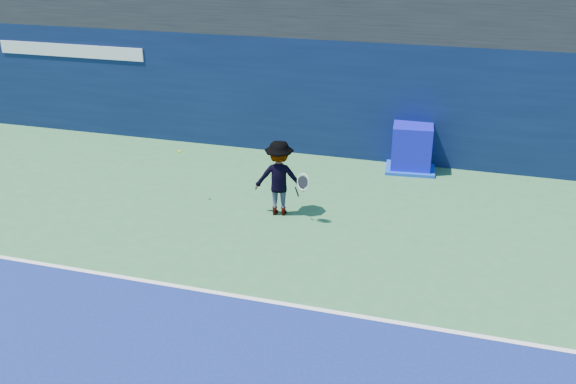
# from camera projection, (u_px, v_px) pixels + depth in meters

# --- Properties ---
(baseline) EXTENTS (24.00, 0.10, 0.01)m
(baseline) POSITION_uv_depth(u_px,v_px,m) (208.00, 291.00, 10.70)
(baseline) COLOR white
(baseline) RESTS_ON ground
(stadium_band) EXTENTS (36.00, 3.00, 1.20)m
(stadium_band) POSITION_uv_depth(u_px,v_px,m) (330.00, 7.00, 16.77)
(stadium_band) COLOR black
(stadium_band) RESTS_ON back_wall_assembly
(back_wall_assembly) EXTENTS (36.00, 1.03, 3.00)m
(back_wall_assembly) POSITION_uv_depth(u_px,v_px,m) (319.00, 94.00, 16.72)
(back_wall_assembly) COLOR #0A1637
(back_wall_assembly) RESTS_ON ground
(equipment_cart) EXTENTS (1.30, 1.30, 1.14)m
(equipment_cart) POSITION_uv_depth(u_px,v_px,m) (412.00, 149.00, 15.75)
(equipment_cart) COLOR #0E0DBD
(equipment_cart) RESTS_ON ground
(tennis_player) EXTENTS (1.30, 0.78, 1.60)m
(tennis_player) POSITION_uv_depth(u_px,v_px,m) (279.00, 178.00, 13.23)
(tennis_player) COLOR silver
(tennis_player) RESTS_ON ground
(tennis_ball) EXTENTS (0.07, 0.07, 0.07)m
(tennis_ball) POSITION_uv_depth(u_px,v_px,m) (180.00, 152.00, 13.67)
(tennis_ball) COLOR #B9E919
(tennis_ball) RESTS_ON ground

